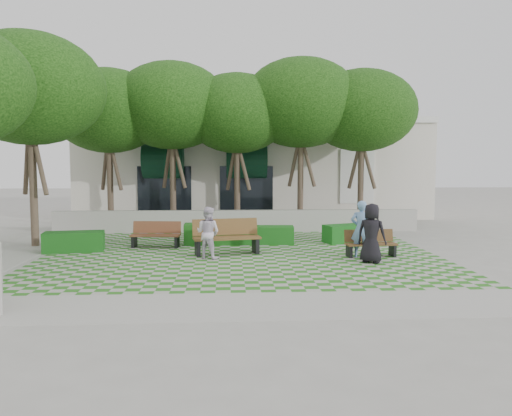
{
  "coord_description": "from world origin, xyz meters",
  "views": [
    {
      "loc": [
        -0.36,
        -14.31,
        2.78
      ],
      "look_at": [
        0.5,
        1.5,
        1.4
      ],
      "focal_mm": 35.0,
      "sensor_mm": 36.0,
      "label": 1
    }
  ],
  "objects": [
    {
      "name": "sidewalk_west",
      "position": [
        -7.2,
        1.0,
        0.01
      ],
      "size": [
        2.0,
        12.0,
        0.01
      ],
      "primitive_type": "cube",
      "color": "#9E9B93",
      "rests_on": "ground"
    },
    {
      "name": "hedge_midleft",
      "position": [
        -0.89,
        3.05,
        0.36
      ],
      "size": [
        2.07,
        0.86,
        0.72
      ],
      "primitive_type": "cube",
      "rotation": [
        0.0,
        0.0,
        0.02
      ],
      "color": "#144B14",
      "rests_on": "ground"
    },
    {
      "name": "building",
      "position": [
        0.93,
        14.08,
        2.52
      ],
      "size": [
        18.0,
        8.92,
        5.15
      ],
      "color": "beige",
      "rests_on": "ground"
    },
    {
      "name": "retaining_wall",
      "position": [
        0.0,
        6.2,
        0.45
      ],
      "size": [
        15.0,
        0.36,
        0.9
      ],
      "primitive_type": "cube",
      "color": "#9E9B93",
      "rests_on": "ground"
    },
    {
      "name": "tree_row",
      "position": [
        -1.86,
        5.95,
        5.18
      ],
      "size": [
        17.7,
        13.4,
        7.41
      ],
      "color": "#47382B",
      "rests_on": "ground"
    },
    {
      "name": "person_white",
      "position": [
        -0.99,
        0.38,
        0.77
      ],
      "size": [
        0.93,
        0.86,
        1.54
      ],
      "primitive_type": "imported",
      "rotation": [
        0.0,
        0.0,
        2.67
      ],
      "color": "silver",
      "rests_on": "ground"
    },
    {
      "name": "lawn",
      "position": [
        0.0,
        1.0,
        0.01
      ],
      "size": [
        12.0,
        12.0,
        0.0
      ],
      "primitive_type": "plane",
      "color": "#2B721E",
      "rests_on": "ground"
    },
    {
      "name": "person_blue",
      "position": [
        3.59,
        0.3,
        0.86
      ],
      "size": [
        0.72,
        0.58,
        1.71
      ],
      "primitive_type": "imported",
      "rotation": [
        0.0,
        0.0,
        2.84
      ],
      "color": "#6F99CB",
      "rests_on": "ground"
    },
    {
      "name": "bench_east",
      "position": [
        3.92,
        0.45,
        0.39
      ],
      "size": [
        1.57,
        0.62,
        0.81
      ],
      "rotation": [
        0.0,
        0.0,
        0.07
      ],
      "color": "#51371C",
      "rests_on": "ground"
    },
    {
      "name": "sidewalk_south",
      "position": [
        0.0,
        -4.7,
        0.01
      ],
      "size": [
        16.0,
        2.0,
        0.01
      ],
      "primitive_type": "cube",
      "color": "#9E9B93",
      "rests_on": "ground"
    },
    {
      "name": "hedge_west",
      "position": [
        -5.32,
        1.77,
        0.32
      ],
      "size": [
        1.92,
        0.98,
        0.64
      ],
      "primitive_type": "cube",
      "rotation": [
        0.0,
        0.0,
        0.14
      ],
      "color": "#134915",
      "rests_on": "ground"
    },
    {
      "name": "ground",
      "position": [
        0.0,
        0.0,
        0.0
      ],
      "size": [
        90.0,
        90.0,
        0.0
      ],
      "primitive_type": "plane",
      "color": "gray",
      "rests_on": "ground"
    },
    {
      "name": "bench_mid",
      "position": [
        -0.45,
        1.11,
        0.52
      ],
      "size": [
        2.16,
        1.06,
        1.08
      ],
      "rotation": [
        0.0,
        0.0,
        0.19
      ],
      "color": "brown",
      "rests_on": "ground"
    },
    {
      "name": "person_dark",
      "position": [
        3.66,
        -0.53,
        0.85
      ],
      "size": [
        0.99,
        0.91,
        1.69
      ],
      "primitive_type": "imported",
      "rotation": [
        0.0,
        0.0,
        2.55
      ],
      "color": "black",
      "rests_on": "ground"
    },
    {
      "name": "hedge_east",
      "position": [
        3.94,
        3.21,
        0.32
      ],
      "size": [
        1.96,
        1.28,
        0.64
      ],
      "primitive_type": "cube",
      "rotation": [
        0.0,
        0.0,
        0.33
      ],
      "color": "#155119",
      "rests_on": "ground"
    },
    {
      "name": "hedge_midright",
      "position": [
        1.0,
        2.99,
        0.31
      ],
      "size": [
        1.83,
        0.83,
        0.63
      ],
      "primitive_type": "cube",
      "rotation": [
        0.0,
        0.0,
        -0.06
      ],
      "color": "#155017",
      "rests_on": "ground"
    },
    {
      "name": "bench_west",
      "position": [
        -2.83,
        2.52,
        0.41
      ],
      "size": [
        1.68,
        0.71,
        0.86
      ],
      "rotation": [
        0.0,
        0.0,
        -0.1
      ],
      "color": "brown",
      "rests_on": "ground"
    }
  ]
}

